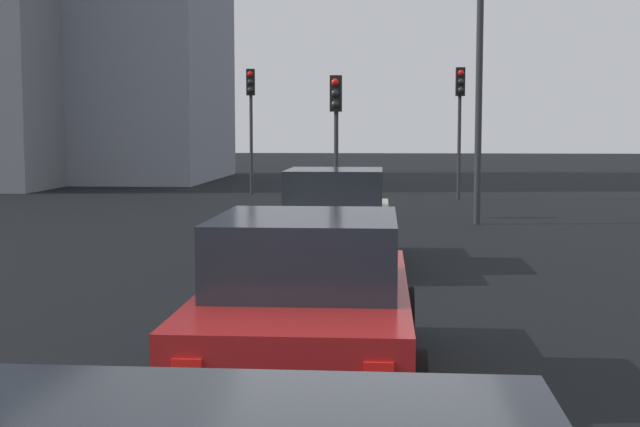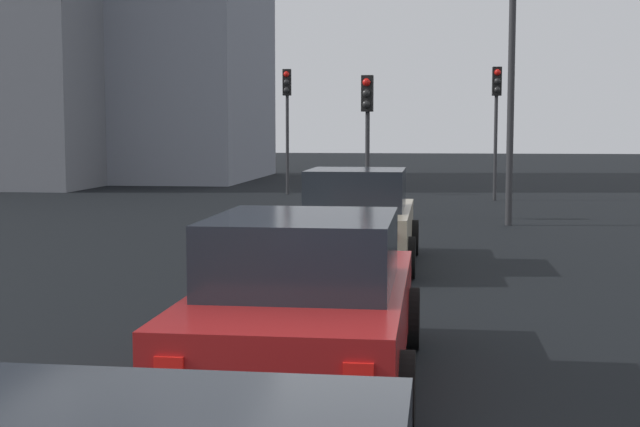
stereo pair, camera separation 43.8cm
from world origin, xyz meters
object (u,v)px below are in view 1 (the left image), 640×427
traffic_light_near_left (460,105)px  street_lamp_kerbside (480,50)px  car_beige_lead (335,219)px  car_red_second (308,303)px  traffic_light_far_left (336,116)px  traffic_light_near_right (251,105)px

traffic_light_near_left → street_lamp_kerbside: bearing=-5.1°
car_beige_lead → traffic_light_near_left: 14.53m
car_red_second → traffic_light_far_left: 14.72m
traffic_light_far_left → street_lamp_kerbside: 3.89m
car_beige_lead → traffic_light_far_left: traffic_light_far_left is taller
traffic_light_far_left → street_lamp_kerbside: bearing=79.5°
car_red_second → traffic_light_near_right: bearing=9.6°
car_beige_lead → traffic_light_near_right: (15.81, 3.79, 2.33)m
traffic_light_near_right → street_lamp_kerbside: street_lamp_kerbside is taller
car_red_second → traffic_light_far_left: traffic_light_far_left is taller
car_beige_lead → street_lamp_kerbside: size_ratio=0.59×
car_beige_lead → traffic_light_near_left: size_ratio=0.97×
car_red_second → car_beige_lead: bearing=1.0°
traffic_light_near_left → traffic_light_near_right: bearing=-108.3°
street_lamp_kerbside → traffic_light_near_right: bearing=36.5°
car_red_second → street_lamp_kerbside: street_lamp_kerbside is taller
car_beige_lead → traffic_light_near_left: (13.99, -3.21, 2.26)m
street_lamp_kerbside → traffic_light_far_left: bearing=73.0°
traffic_light_near_left → traffic_light_far_left: size_ratio=1.17×
traffic_light_near_left → traffic_light_near_right: size_ratio=0.98×
traffic_light_near_right → traffic_light_far_left: bearing=21.2°
car_red_second → traffic_light_far_left: bearing=2.0°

